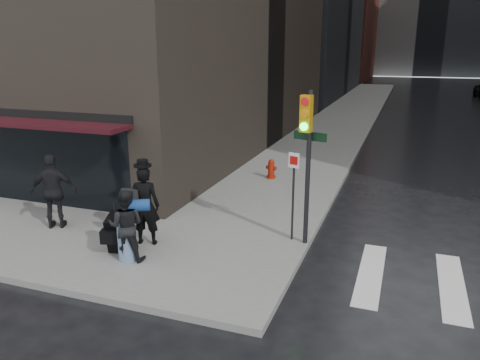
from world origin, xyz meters
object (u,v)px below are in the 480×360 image
at_px(man_jeans, 126,225).
at_px(traffic_light, 306,148).
at_px(man_greycoat, 54,191).
at_px(man_overcoat, 139,210).
at_px(fire_hydrant, 271,170).

relative_size(man_jeans, traffic_light, 0.45).
bearing_deg(man_greycoat, traffic_light, 164.08).
relative_size(man_overcoat, man_jeans, 1.30).
height_order(man_jeans, fire_hydrant, man_jeans).
relative_size(man_overcoat, fire_hydrant, 3.00).
distance_m(man_overcoat, traffic_light, 4.09).
distance_m(traffic_light, fire_hydrant, 6.08).
bearing_deg(man_greycoat, fire_hydrant, -147.68).
height_order(man_greycoat, fire_hydrant, man_greycoat).
bearing_deg(man_overcoat, man_greycoat, -20.31).
height_order(man_overcoat, man_greycoat, man_overcoat).
xyz_separation_m(man_greycoat, fire_hydrant, (3.91, 6.38, -0.66)).
bearing_deg(fire_hydrant, man_jeans, -98.62).
distance_m(man_jeans, fire_hydrant, 7.51).
distance_m(man_greycoat, traffic_light, 6.44).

